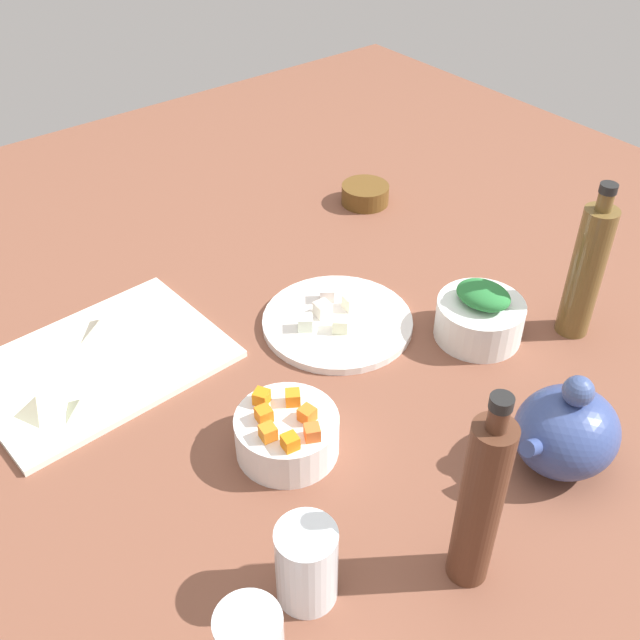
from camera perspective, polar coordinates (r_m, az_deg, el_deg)
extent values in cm
cube|color=brown|center=(110.20, 0.00, -2.65)|extent=(190.00, 190.00, 3.00)
cube|color=white|center=(110.30, -16.40, -3.15)|extent=(34.81, 26.25, 1.00)
cylinder|color=white|center=(112.76, 1.34, -0.15)|extent=(22.70, 22.70, 1.20)
cylinder|color=white|center=(111.75, 12.05, 0.02)|extent=(12.82, 12.82, 6.02)
cylinder|color=white|center=(93.15, -2.53, -8.69)|extent=(12.91, 12.91, 5.44)
cylinder|color=brown|center=(143.36, 3.46, 9.57)|extent=(8.94, 8.94, 3.64)
ellipsoid|color=#344580|center=(94.63, 18.27, -8.09)|extent=(13.10, 12.07, 10.40)
sphere|color=#3B4E82|center=(90.12, 19.10, -5.16)|extent=(3.67, 3.67, 3.67)
cylinder|color=#344580|center=(90.21, 16.31, -9.21)|extent=(5.38, 2.00, 3.93)
cylinder|color=brown|center=(112.61, 19.61, 3.38)|extent=(4.80, 4.80, 20.57)
cylinder|color=brown|center=(106.81, 20.92, 8.46)|extent=(2.16, 2.16, 2.63)
cylinder|color=black|center=(105.94, 21.16, 9.35)|extent=(2.40, 2.40, 1.20)
cylinder|color=#512D1E|center=(77.23, 12.08, -13.69)|extent=(4.40, 4.40, 22.03)
cylinder|color=#512D1E|center=(68.11, 13.44, -7.28)|extent=(1.98, 1.98, 2.61)
cylinder|color=black|center=(66.79, 13.68, -6.14)|extent=(2.20, 2.20, 1.20)
cylinder|color=white|center=(79.03, -1.03, -18.12)|extent=(6.41, 6.41, 10.02)
cube|color=orange|center=(92.70, -4.48, -5.88)|extent=(2.46, 2.46, 1.80)
cube|color=orange|center=(90.58, -4.30, -7.19)|extent=(2.02, 2.02, 1.80)
cube|color=orange|center=(90.35, -0.99, -7.20)|extent=(2.10, 2.10, 1.80)
cube|color=orange|center=(87.37, -2.29, -9.28)|extent=(2.04, 2.04, 1.80)
cube|color=orange|center=(92.42, -2.09, -5.93)|extent=(2.48, 2.48, 1.80)
cube|color=orange|center=(88.52, -3.99, -8.55)|extent=(2.04, 2.04, 1.80)
cube|color=orange|center=(88.31, -0.60, -8.57)|extent=(2.42, 2.42, 1.80)
ellipsoid|color=#287636|center=(109.06, 12.36, 1.88)|extent=(7.83, 9.13, 3.02)
cube|color=white|center=(112.44, 0.19, 0.83)|extent=(2.36, 2.36, 2.20)
cube|color=#EFF6CC|center=(109.85, 1.42, -0.23)|extent=(3.11, 3.11, 2.20)
cube|color=white|center=(110.09, -0.99, -0.13)|extent=(3.07, 3.07, 2.20)
cube|color=white|center=(115.52, 0.54, 2.00)|extent=(3.07, 3.07, 2.20)
cube|color=white|center=(113.93, 2.39, 1.37)|extent=(2.46, 2.46, 2.20)
pyramid|color=beige|center=(113.91, -16.32, -0.44)|extent=(6.08, 5.92, 2.54)
pyramid|color=beige|center=(102.23, -17.71, -6.21)|extent=(5.38, 5.33, 2.17)
pyramid|color=beige|center=(103.59, -20.69, -6.02)|extent=(6.25, 5.95, 3.00)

